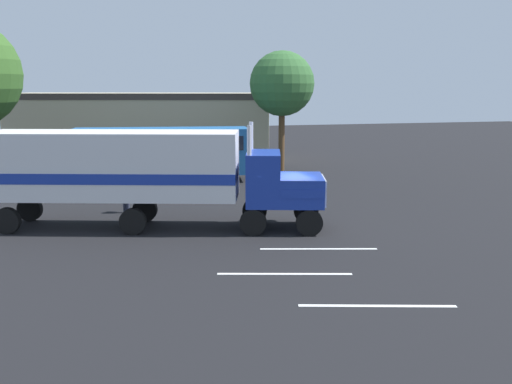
{
  "coord_description": "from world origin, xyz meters",
  "views": [
    {
      "loc": [
        -6.7,
        -22.1,
        6.02
      ],
      "look_at": [
        -1.01,
        0.03,
        1.6
      ],
      "focal_mm": 38.47,
      "sensor_mm": 36.0,
      "label": 1
    }
  ],
  "objects_px": {
    "semi_truck": "(140,170)",
    "person_bystander": "(126,194)",
    "tree_left": "(282,84)",
    "parked_bus": "(161,149)"
  },
  "relations": [
    {
      "from": "semi_truck",
      "to": "person_bystander",
      "type": "xyz_separation_m",
      "value": [
        -0.58,
        3.12,
        -1.63
      ]
    },
    {
      "from": "semi_truck",
      "to": "tree_left",
      "type": "bearing_deg",
      "value": 53.13
    },
    {
      "from": "semi_truck",
      "to": "tree_left",
      "type": "height_order",
      "value": "tree_left"
    },
    {
      "from": "tree_left",
      "to": "person_bystander",
      "type": "bearing_deg",
      "value": -135.42
    },
    {
      "from": "person_bystander",
      "to": "parked_bus",
      "type": "xyz_separation_m",
      "value": [
        2.42,
        8.6,
        1.17
      ]
    },
    {
      "from": "semi_truck",
      "to": "parked_bus",
      "type": "height_order",
      "value": "semi_truck"
    },
    {
      "from": "tree_left",
      "to": "parked_bus",
      "type": "bearing_deg",
      "value": -164.48
    },
    {
      "from": "semi_truck",
      "to": "tree_left",
      "type": "xyz_separation_m",
      "value": [
        10.62,
        14.16,
        3.64
      ]
    },
    {
      "from": "tree_left",
      "to": "semi_truck",
      "type": "bearing_deg",
      "value": -126.87
    },
    {
      "from": "parked_bus",
      "to": "semi_truck",
      "type": "bearing_deg",
      "value": -98.95
    }
  ]
}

